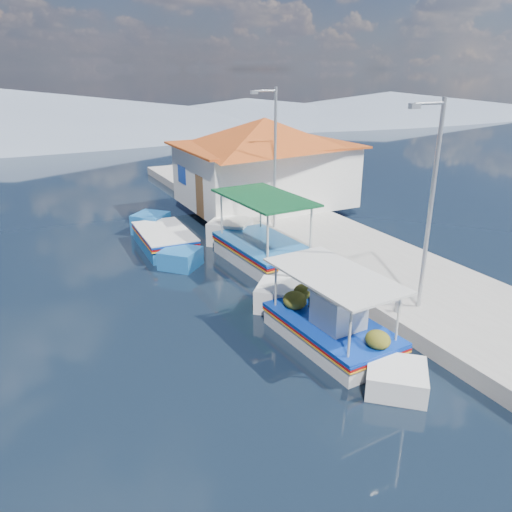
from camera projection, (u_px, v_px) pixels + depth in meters
name	position (u px, v px, depth m)	size (l,w,h in m)	color
ground	(328.00, 400.00, 11.48)	(160.00, 160.00, 0.00)	black
quay	(367.00, 263.00, 18.90)	(5.00, 44.00, 0.50)	#AAA79F
bollards	(334.00, 270.00, 17.24)	(0.20, 17.20, 0.30)	#A5A8AD
main_caique	(330.00, 327.00, 13.80)	(2.31, 7.02, 2.31)	white
caique_green_canopy	(263.00, 251.00, 19.57)	(2.65, 7.95, 2.97)	white
caique_blue_hull	(164.00, 241.00, 21.18)	(2.11, 6.66, 1.19)	#1B60A5
harbor_building	(264.00, 160.00, 25.65)	(10.49, 10.49, 4.40)	white
lamp_post_near	(430.00, 197.00, 13.70)	(1.21, 0.14, 6.00)	#A5A8AD
lamp_post_far	(273.00, 152.00, 21.22)	(1.21, 0.14, 6.00)	#A5A8AD
mountain_ridge	(110.00, 114.00, 60.31)	(171.40, 96.00, 5.50)	slate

